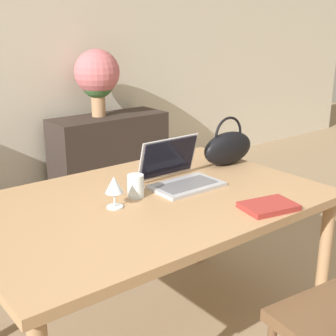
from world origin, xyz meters
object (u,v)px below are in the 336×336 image
object	(u,v)px
handbag	(228,147)
flower_vase	(97,76)
drinking_glass	(136,186)
laptop	(178,172)
wine_glass	(114,186)

from	to	relation	value
handbag	flower_vase	distance (m)	1.86
handbag	drinking_glass	bearing A→B (deg)	-171.47
handbag	flower_vase	bearing A→B (deg)	82.32
laptop	handbag	bearing A→B (deg)	11.07
handbag	flower_vase	world-z (taller)	flower_vase
drinking_glass	handbag	size ratio (longest dim) A/B	0.31
drinking_glass	laptop	bearing A→B (deg)	4.38
wine_glass	handbag	world-z (taller)	handbag
drinking_glass	flower_vase	size ratio (longest dim) A/B	0.18
laptop	wine_glass	size ratio (longest dim) A/B	2.46
laptop	handbag	xyz separation A→B (m)	(0.42, 0.08, 0.04)
drinking_glass	flower_vase	world-z (taller)	flower_vase
wine_glass	flower_vase	bearing A→B (deg)	61.58
drinking_glass	flower_vase	distance (m)	2.16
laptop	drinking_glass	distance (m)	0.26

